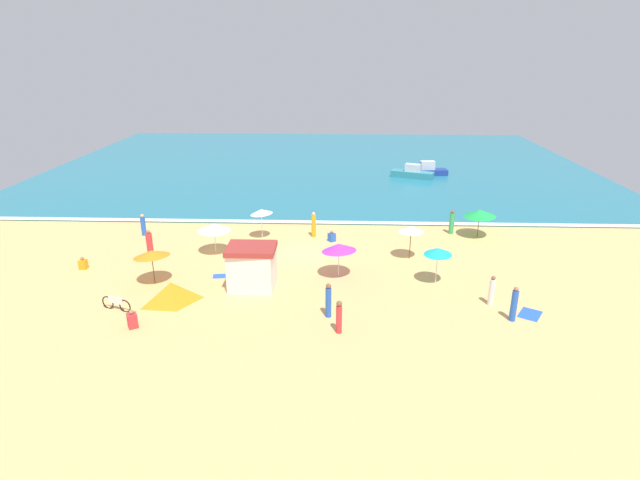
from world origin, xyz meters
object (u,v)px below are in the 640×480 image
object	(u,v)px
beach_umbrella_4	(411,229)
small_boat_1	(427,170)
beachgoer_5	(339,317)
lifeguard_cabana	(252,267)
beachgoer_6	(150,245)
beachgoer_10	(314,225)
beach_umbrella_1	(339,247)
beachgoer_3	(83,264)
beach_umbrella_3	(151,254)
beachgoer_8	(332,237)
beachgoer_0	(452,222)
beach_umbrella_2	(438,251)
beach_tent	(172,293)
beach_umbrella_6	(214,227)
beachgoer_9	(514,305)
parked_bicycle	(116,303)
beachgoer_7	(492,291)
beach_umbrella_5	(261,212)
small_boat_0	(412,173)
beachgoer_4	(328,301)
beachgoer_1	(143,225)
beachgoer_2	(132,320)
beach_umbrella_0	(480,213)

from	to	relation	value
beach_umbrella_4	small_boat_1	size ratio (longest dim) A/B	0.53
beachgoer_5	lifeguard_cabana	bearing A→B (deg)	135.93
beachgoer_6	beachgoer_10	size ratio (longest dim) A/B	1.03
beach_umbrella_1	beachgoer_3	size ratio (longest dim) A/B	3.65
lifeguard_cabana	beach_umbrella_3	size ratio (longest dim) A/B	0.93
beachgoer_8	beachgoer_0	bearing A→B (deg)	12.49
beach_umbrella_2	beachgoer_8	distance (m)	9.17
beach_umbrella_1	beach_umbrella_3	world-z (taller)	beach_umbrella_1
beach_umbrella_3	beach_tent	xyz separation A→B (m)	(1.83, -2.49, -1.21)
beach_umbrella_6	beachgoer_9	size ratio (longest dim) A/B	1.58
lifeguard_cabana	parked_bicycle	bearing A→B (deg)	-156.10
parked_bicycle	beachgoer_7	xyz separation A→B (m)	(19.53, 1.35, 0.40)
beach_umbrella_2	parked_bicycle	world-z (taller)	beach_umbrella_2
beach_umbrella_5	beachgoer_5	world-z (taller)	beach_umbrella_5
small_boat_0	beach_tent	bearing A→B (deg)	-119.77
beach_umbrella_5	beach_umbrella_6	xyz separation A→B (m)	(-2.65, -3.01, -0.15)
lifeguard_cabana	beach_tent	size ratio (longest dim) A/B	0.96
lifeguard_cabana	small_boat_0	size ratio (longest dim) A/B	0.60
beach_umbrella_4	beach_umbrella_6	xyz separation A→B (m)	(-12.71, 0.42, -0.19)
beachgoer_4	beachgoer_0	bearing A→B (deg)	55.70
beachgoer_4	beachgoer_7	world-z (taller)	beachgoer_4
parked_bicycle	small_boat_0	size ratio (longest dim) A/B	0.39
beachgoer_3	beachgoer_6	bearing A→B (deg)	28.56
beachgoer_1	beachgoer_2	bearing A→B (deg)	-72.09
lifeguard_cabana	beachgoer_2	size ratio (longest dim) A/B	2.85
beachgoer_6	beachgoer_0	bearing A→B (deg)	14.91
beach_tent	beachgoer_6	distance (m)	7.07
beachgoer_2	beachgoer_10	xyz separation A→B (m)	(8.14, 13.12, 0.48)
beachgoer_7	beachgoer_8	xyz separation A→B (m)	(-8.56, 9.20, -0.45)
beach_umbrella_5	beachgoer_5	distance (m)	14.01
beach_tent	small_boat_0	bearing A→B (deg)	60.23
beach_umbrella_4	beachgoer_10	size ratio (longest dim) A/B	1.24
beach_umbrella_2	beachgoer_0	distance (m)	9.02
beachgoer_5	beachgoer_8	distance (m)	12.37
beachgoer_3	beachgoer_10	size ratio (longest dim) A/B	0.43
small_boat_1	beach_umbrella_0	bearing A→B (deg)	-87.97
beach_umbrella_6	beachgoer_3	bearing A→B (deg)	-159.16
beach_tent	beachgoer_4	size ratio (longest dim) A/B	1.52
beach_umbrella_0	parked_bicycle	world-z (taller)	beach_umbrella_0
parked_bicycle	beachgoer_1	bearing A→B (deg)	103.40
beachgoer_4	beachgoer_5	xyz separation A→B (m)	(0.54, -1.54, -0.06)
parked_bicycle	beach_tent	bearing A→B (deg)	17.45
beach_umbrella_6	beachgoer_8	distance (m)	8.19
beachgoer_0	small_boat_1	xyz separation A→B (m)	(1.10, 18.30, -0.29)
beachgoer_4	small_boat_1	xyz separation A→B (m)	(9.80, 31.04, -0.33)
beachgoer_2	beachgoer_4	world-z (taller)	beachgoer_4
beachgoer_4	beachgoer_9	distance (m)	9.17
lifeguard_cabana	small_boat_0	xyz separation A→B (m)	(12.42, 26.54, -0.71)
beachgoer_2	beachgoer_6	xyz separation A→B (m)	(-2.20, 8.76, 0.49)
beach_umbrella_0	small_boat_1	size ratio (longest dim) A/B	0.55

